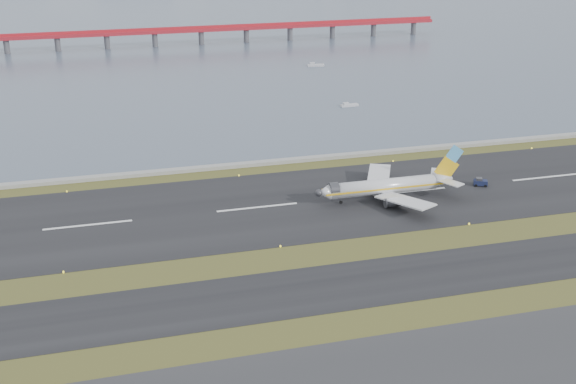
# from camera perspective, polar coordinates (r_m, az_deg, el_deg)

# --- Properties ---
(ground) EXTENTS (1000.00, 1000.00, 0.00)m
(ground) POSITION_cam_1_polar(r_m,az_deg,el_deg) (149.48, 0.12, -5.62)
(ground) COLOR #384217
(ground) RESTS_ON ground
(taxiway_strip) EXTENTS (1000.00, 18.00, 0.10)m
(taxiway_strip) POSITION_cam_1_polar(r_m,az_deg,el_deg) (139.32, 1.42, -7.80)
(taxiway_strip) COLOR black
(taxiway_strip) RESTS_ON ground
(runway_strip) EXTENTS (1000.00, 45.00, 0.10)m
(runway_strip) POSITION_cam_1_polar(r_m,az_deg,el_deg) (175.82, -2.44, -1.23)
(runway_strip) COLOR black
(runway_strip) RESTS_ON ground
(seawall) EXTENTS (1000.00, 2.50, 1.00)m
(seawall) POSITION_cam_1_polar(r_m,az_deg,el_deg) (203.04, -4.32, 2.10)
(seawall) COLOR gray
(seawall) RESTS_ON ground
(red_pier) EXTENTS (260.00, 5.00, 10.20)m
(red_pier) POSITION_cam_1_polar(r_m,az_deg,el_deg) (386.84, -6.89, 12.56)
(red_pier) COLOR #A91C27
(red_pier) RESTS_ON ground
(airliner) EXTENTS (38.52, 32.89, 12.80)m
(airliner) POSITION_cam_1_polar(r_m,az_deg,el_deg) (181.37, 7.97, 0.47)
(airliner) COLOR silver
(airliner) RESTS_ON ground
(pushback_tug) EXTENTS (3.95, 3.18, 2.22)m
(pushback_tug) POSITION_cam_1_polar(r_m,az_deg,el_deg) (195.33, 14.95, 0.76)
(pushback_tug) COLOR #161C3C
(pushback_tug) RESTS_ON ground
(workboat_near) EXTENTS (6.67, 2.48, 1.59)m
(workboat_near) POSITION_cam_1_polar(r_m,az_deg,el_deg) (265.50, 4.83, 6.86)
(workboat_near) COLOR #BABABF
(workboat_near) RESTS_ON ground
(workboat_far) EXTENTS (7.74, 3.51, 1.81)m
(workboat_far) POSITION_cam_1_polar(r_m,az_deg,el_deg) (332.22, 2.16, 9.99)
(workboat_far) COLOR #BABABF
(workboat_far) RESTS_ON ground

